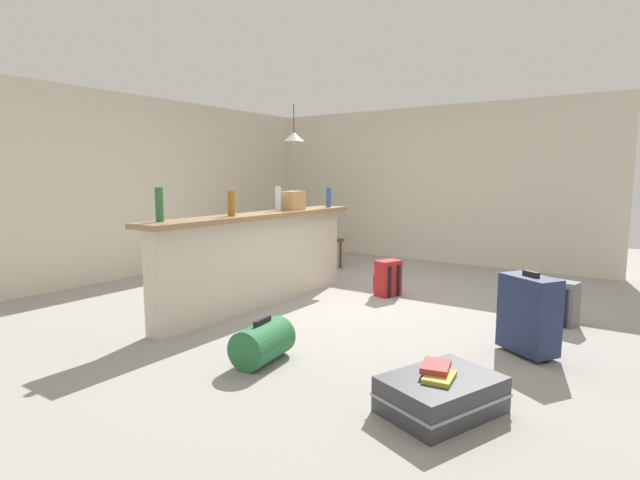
# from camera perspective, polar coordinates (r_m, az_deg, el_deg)

# --- Properties ---
(ground_plane) EXTENTS (13.00, 13.00, 0.05)m
(ground_plane) POSITION_cam_1_polar(r_m,az_deg,el_deg) (5.69, 1.63, -7.08)
(ground_plane) COLOR gray
(wall_back) EXTENTS (6.60, 0.10, 2.50)m
(wall_back) POSITION_cam_1_polar(r_m,az_deg,el_deg) (7.61, -18.12, 5.96)
(wall_back) COLOR beige
(wall_back) RESTS_ON ground_plane
(wall_right) EXTENTS (0.10, 6.00, 2.50)m
(wall_right) POSITION_cam_1_polar(r_m,az_deg,el_deg) (8.35, 11.40, 6.29)
(wall_right) COLOR beige
(wall_right) RESTS_ON ground_plane
(partition_half_wall) EXTENTS (2.80, 0.20, 0.95)m
(partition_half_wall) POSITION_cam_1_polar(r_m,az_deg,el_deg) (5.38, -6.98, -2.51)
(partition_half_wall) COLOR beige
(partition_half_wall) RESTS_ON ground_plane
(bar_countertop) EXTENTS (2.96, 0.40, 0.05)m
(bar_countertop) POSITION_cam_1_polar(r_m,az_deg,el_deg) (5.32, -7.07, 2.83)
(bar_countertop) COLOR #93704C
(bar_countertop) RESTS_ON partition_half_wall
(bottle_green) EXTENTS (0.07, 0.07, 0.30)m
(bottle_green) POSITION_cam_1_polar(r_m,az_deg,el_deg) (4.54, -18.11, 3.92)
(bottle_green) COLOR #2D6B38
(bottle_green) RESTS_ON bar_countertop
(bottle_amber) EXTENTS (0.08, 0.08, 0.25)m
(bottle_amber) POSITION_cam_1_polar(r_m,az_deg,el_deg) (4.97, -10.23, 4.18)
(bottle_amber) COLOR #9E661E
(bottle_amber) RESTS_ON bar_countertop
(bottle_clear) EXTENTS (0.06, 0.06, 0.28)m
(bottle_clear) POSITION_cam_1_polar(r_m,az_deg,el_deg) (5.65, -4.88, 4.80)
(bottle_clear) COLOR silver
(bottle_clear) RESTS_ON bar_countertop
(bottle_blue) EXTENTS (0.06, 0.06, 0.25)m
(bottle_blue) POSITION_cam_1_polar(r_m,az_deg,el_deg) (6.27, 1.01, 4.96)
(bottle_blue) COLOR #284C89
(bottle_blue) RESTS_ON bar_countertop
(grocery_bag) EXTENTS (0.26, 0.18, 0.22)m
(grocery_bag) POSITION_cam_1_polar(r_m,az_deg,el_deg) (5.78, -3.13, 4.59)
(grocery_bag) COLOR tan
(grocery_bag) RESTS_ON bar_countertop
(dining_table) EXTENTS (1.10, 0.80, 0.74)m
(dining_table) POSITION_cam_1_polar(r_m,az_deg,el_deg) (7.80, -2.77, 1.91)
(dining_table) COLOR brown
(dining_table) RESTS_ON ground_plane
(dining_chair_near_partition) EXTENTS (0.45, 0.45, 0.93)m
(dining_chair_near_partition) POSITION_cam_1_polar(r_m,az_deg,el_deg) (7.49, 0.20, 0.68)
(dining_chair_near_partition) COLOR #4C331E
(dining_chair_near_partition) RESTS_ON ground_plane
(pendant_lamp) EXTENTS (0.34, 0.34, 0.62)m
(pendant_lamp) POSITION_cam_1_polar(r_m,az_deg,el_deg) (7.84, -3.03, 11.82)
(pendant_lamp) COLOR black
(suitcase_flat_charcoal) EXTENTS (0.89, 0.71, 0.22)m
(suitcase_flat_charcoal) POSITION_cam_1_polar(r_m,az_deg,el_deg) (3.17, 13.89, -16.96)
(suitcase_flat_charcoal) COLOR #38383D
(suitcase_flat_charcoal) RESTS_ON ground_plane
(backpack_grey) EXTENTS (0.29, 0.31, 0.42)m
(backpack_grey) POSITION_cam_1_polar(r_m,az_deg,el_deg) (5.23, 26.19, -6.61)
(backpack_grey) COLOR slate
(backpack_grey) RESTS_ON ground_plane
(suitcase_upright_navy) EXTENTS (0.44, 0.50, 0.67)m
(suitcase_upright_navy) POSITION_cam_1_polar(r_m,az_deg,el_deg) (4.23, 23.02, -7.88)
(suitcase_upright_navy) COLOR #1E284C
(suitcase_upright_navy) RESTS_ON ground_plane
(backpack_red) EXTENTS (0.32, 0.30, 0.42)m
(backpack_red) POSITION_cam_1_polar(r_m,az_deg,el_deg) (5.85, 7.83, -4.45)
(backpack_red) COLOR red
(backpack_red) RESTS_ON ground_plane
(duffel_bag_green) EXTENTS (0.51, 0.36, 0.34)m
(duffel_bag_green) POSITION_cam_1_polar(r_m,az_deg,el_deg) (3.83, -6.65, -11.72)
(duffel_bag_green) COLOR #286B3D
(duffel_bag_green) RESTS_ON ground_plane
(book_stack) EXTENTS (0.31, 0.25, 0.06)m
(book_stack) POSITION_cam_1_polar(r_m,az_deg,el_deg) (3.11, 13.43, -14.54)
(book_stack) COLOR gold
(book_stack) RESTS_ON suitcase_flat_charcoal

